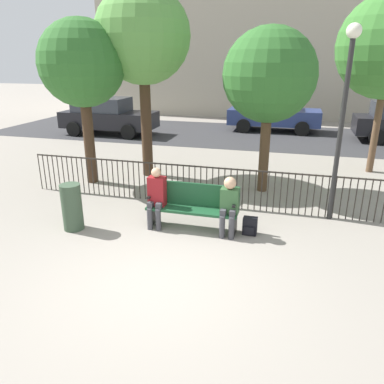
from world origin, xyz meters
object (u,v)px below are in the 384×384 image
(backpack, at_px, (250,226))
(tree_3, at_px, (143,37))
(seated_person_0, at_px, (156,195))
(tree_2, at_px, (82,65))
(seated_person_1, at_px, (229,203))
(park_bench, at_px, (193,205))
(trash_bin, at_px, (72,207))
(parked_car_1, at_px, (272,113))
(parked_car_2, at_px, (107,115))
(tree_0, at_px, (269,76))
(lamp_post, at_px, (345,98))

(backpack, bearing_deg, tree_3, 136.77)
(seated_person_0, distance_m, tree_2, 4.34)
(seated_person_1, distance_m, tree_3, 5.46)
(park_bench, distance_m, backpack, 1.20)
(backpack, relative_size, trash_bin, 0.36)
(parked_car_1, xyz_separation_m, trash_bin, (-3.08, -12.09, -0.37))
(seated_person_1, height_order, parked_car_2, parked_car_2)
(seated_person_0, relative_size, tree_0, 0.31)
(tree_3, height_order, lamp_post, tree_3)
(backpack, bearing_deg, seated_person_1, -161.54)
(lamp_post, relative_size, parked_car_2, 0.92)
(parked_car_1, distance_m, trash_bin, 12.48)
(backpack, height_order, tree_0, tree_0)
(seated_person_1, height_order, backpack, seated_person_1)
(parked_car_1, bearing_deg, parked_car_2, -158.68)
(park_bench, relative_size, tree_0, 0.46)
(seated_person_0, bearing_deg, park_bench, 9.91)
(park_bench, bearing_deg, backpack, 0.24)
(park_bench, relative_size, seated_person_1, 1.56)
(seated_person_1, height_order, lamp_post, lamp_post)
(trash_bin, bearing_deg, seated_person_1, 10.43)
(seated_person_1, xyz_separation_m, tree_3, (-3.00, 3.33, 3.12))
(seated_person_0, xyz_separation_m, seated_person_1, (1.48, -0.00, -0.02))
(seated_person_0, distance_m, trash_bin, 1.70)
(tree_0, relative_size, tree_3, 0.79)
(lamp_post, bearing_deg, seated_person_1, -145.56)
(backpack, height_order, tree_2, tree_2)
(tree_2, bearing_deg, lamp_post, -8.65)
(tree_2, distance_m, trash_bin, 4.07)
(seated_person_1, height_order, tree_0, tree_0)
(tree_0, xyz_separation_m, tree_2, (-4.65, -0.51, 0.24))
(lamp_post, bearing_deg, tree_2, 171.35)
(trash_bin, bearing_deg, backpack, 11.40)
(lamp_post, xyz_separation_m, trash_bin, (-5.03, -1.91, -2.07))
(seated_person_0, relative_size, tree_3, 0.24)
(tree_2, distance_m, parked_car_2, 7.41)
(seated_person_0, height_order, tree_3, tree_3)
(park_bench, bearing_deg, parked_car_2, 126.31)
(seated_person_0, distance_m, seated_person_1, 1.48)
(seated_person_0, xyz_separation_m, parked_car_1, (1.49, 11.52, 0.15))
(seated_person_1, relative_size, parked_car_2, 0.28)
(tree_2, xyz_separation_m, lamp_post, (6.22, -0.95, -0.56))
(lamp_post, height_order, trash_bin, lamp_post)
(seated_person_0, xyz_separation_m, tree_0, (1.87, 2.81, 2.18))
(tree_0, bearing_deg, parked_car_2, 141.54)
(park_bench, height_order, parked_car_1, parked_car_1)
(tree_2, relative_size, parked_car_1, 1.01)
(seated_person_1, relative_size, tree_3, 0.23)
(seated_person_0, relative_size, parked_car_1, 0.30)
(tree_0, distance_m, lamp_post, 2.17)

